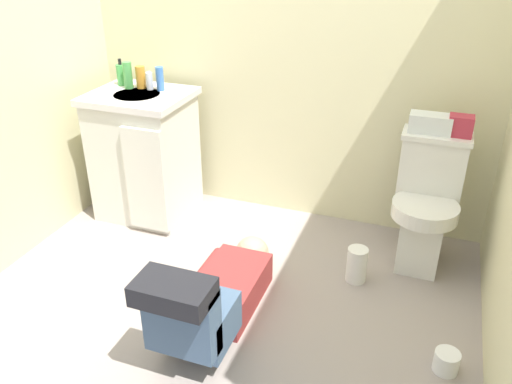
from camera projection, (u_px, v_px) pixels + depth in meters
The scene contains 15 objects.
ground_plane at pixel (225, 300), 2.76m from camera, with size 3.03×3.02×0.04m, color gray.
wall_back at pixel (289, 27), 3.06m from camera, with size 2.69×0.08×2.40m, color beige.
toilet at pixel (426, 204), 2.88m from camera, with size 0.36×0.46×0.75m.
vanity_cabinet at pixel (145, 154), 3.36m from camera, with size 0.60×0.53×0.82m.
faucet at pixel (149, 79), 3.27m from camera, with size 0.02×0.02×0.10m, color silver.
person_plumber at pixel (213, 296), 2.48m from camera, with size 0.39×1.06×0.52m.
tissue_box at pixel (431, 123), 2.77m from camera, with size 0.22×0.11×0.10m, color silver.
toiletry_bag at pixel (461, 126), 2.72m from camera, with size 0.12×0.09×0.11m, color #B22D3F.
soap_dispenser at pixel (121, 74), 3.31m from camera, with size 0.06×0.06×0.17m.
bottle_green at pixel (128, 75), 3.24m from camera, with size 0.05×0.05×0.16m, color #4AA04D.
bottle_amber at pixel (141, 77), 3.25m from camera, with size 0.06×0.06×0.14m, color #CA882C.
bottle_clear at pixel (149, 81), 3.23m from camera, with size 0.04×0.04×0.11m, color silver.
bottle_blue at pixel (160, 79), 3.20m from camera, with size 0.05×0.05×0.15m, color #3B6DBA.
paper_towel_roll at pixel (357, 265), 2.83m from camera, with size 0.11×0.11×0.20m, color white.
toilet_paper_roll at pixel (446, 362), 2.28m from camera, with size 0.11×0.11×0.10m, color white.
Camera 1 is at (0.90, -1.99, 1.76)m, focal length 36.75 mm.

